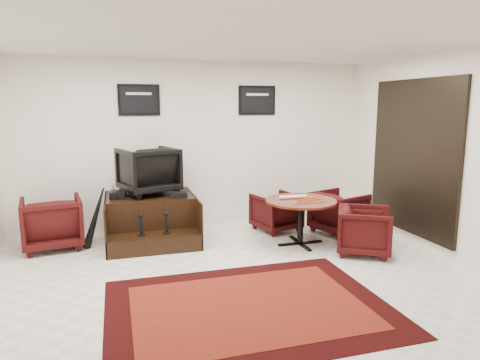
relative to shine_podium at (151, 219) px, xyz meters
The scene contains 16 objects.
ground 2.10m from the shine_podium, 66.63° to the right, with size 6.00×6.00×0.00m, color white.
room_shell 2.62m from the shine_podium, 55.40° to the right, with size 6.02×5.02×2.81m.
area_rug 2.76m from the shine_podium, 73.68° to the right, with size 2.87×2.15×0.01m.
shine_podium is the anchor object (origin of this frame).
shine_chair 0.79m from the shine_podium, 90.00° to the left, with size 0.80×0.74×0.82m, color black.
shoes_pair 0.64m from the shine_podium, behind, with size 0.24×0.29×0.10m.
polish_kit 0.64m from the shine_podium, 31.05° to the right, with size 0.24×0.17×0.08m, color black.
umbrella_black 0.85m from the shine_podium, 166.26° to the right, with size 0.33×0.12×0.89m, color black, non-canonical shape.
umbrella_hooked 0.82m from the shine_podium, behind, with size 0.33×0.12×0.88m, color black, non-canonical shape.
armchair_side 1.42m from the shine_podium, behind, with size 0.81×0.76×0.83m, color black.
meeting_table 2.33m from the shine_podium, 22.84° to the right, with size 1.05×1.05×0.68m.
table_chair_back 2.05m from the shine_podium, ahead, with size 0.67×0.63×0.69m, color black.
table_chair_window 3.03m from the shine_podium, ahead, with size 0.73×0.68×0.75m, color black.
table_chair_corner 3.21m from the shine_podium, 28.08° to the right, with size 0.70×0.66×0.72m, color black.
paper_roll 2.22m from the shine_podium, 20.66° to the right, with size 0.05×0.05×0.42m, color white.
table_clutter 2.46m from the shine_podium, 23.65° to the right, with size 0.56×0.39×0.01m.
Camera 1 is at (-1.30, -4.67, 2.07)m, focal length 32.00 mm.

